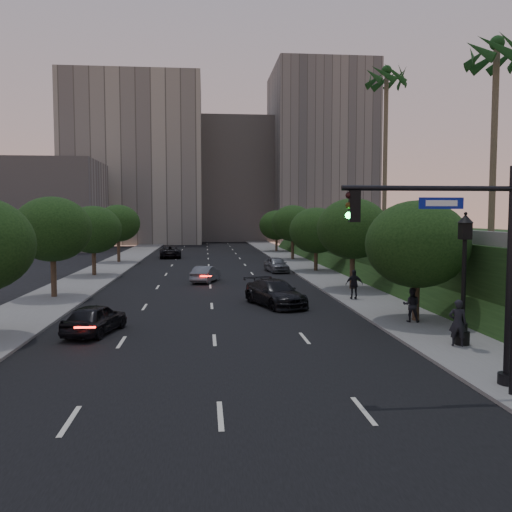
{
  "coord_description": "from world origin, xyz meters",
  "views": [
    {
      "loc": [
        -0.38,
        -18.42,
        5.48
      ],
      "look_at": [
        1.97,
        6.48,
        3.6
      ],
      "focal_mm": 38.0,
      "sensor_mm": 36.0,
      "label": 1
    }
  ],
  "objects": [
    {
      "name": "sidewalk_right",
      "position": [
        10.25,
        30.0,
        0.07
      ],
      "size": [
        4.5,
        140.0,
        0.15
      ],
      "primitive_type": "cube",
      "color": "slate",
      "rests_on": "ground"
    },
    {
      "name": "sidewalk_left",
      "position": [
        -10.25,
        30.0,
        0.07
      ],
      "size": [
        4.5,
        140.0,
        0.15
      ],
      "primitive_type": "cube",
      "color": "slate",
      "rests_on": "ground"
    },
    {
      "name": "pedestrian_a",
      "position": [
        9.87,
        2.53,
        1.11
      ],
      "size": [
        0.82,
        0.68,
        1.92
      ],
      "primitive_type": "imported",
      "rotation": [
        0.0,
        0.0,
        2.78
      ],
      "color": "black",
      "rests_on": "sidewalk_right"
    },
    {
      "name": "tree_right_c",
      "position": [
        10.3,
        33.0,
        4.02
      ],
      "size": [
        5.2,
        5.2,
        6.24
      ],
      "color": "#38281C",
      "rests_on": "ground"
    },
    {
      "name": "palm_far",
      "position": [
        16.0,
        30.0,
        17.64
      ],
      "size": [
        3.2,
        3.2,
        15.5
      ],
      "color": "#4C4233",
      "rests_on": "embankment"
    },
    {
      "name": "embankment",
      "position": [
        22.0,
        28.0,
        2.0
      ],
      "size": [
        18.0,
        90.0,
        4.0
      ],
      "primitive_type": "cube",
      "color": "black",
      "rests_on": "ground"
    },
    {
      "name": "office_block_mid",
      "position": [
        6.0,
        102.0,
        13.0
      ],
      "size": [
        22.0,
        18.0,
        26.0
      ],
      "primitive_type": "cube",
      "color": "#9D9790",
      "rests_on": "ground"
    },
    {
      "name": "tree_left_b",
      "position": [
        -10.3,
        18.0,
        4.58
      ],
      "size": [
        5.0,
        5.0,
        6.71
      ],
      "color": "#38281C",
      "rests_on": "ground"
    },
    {
      "name": "tree_right_a",
      "position": [
        10.3,
        8.0,
        4.02
      ],
      "size": [
        5.2,
        5.2,
        6.24
      ],
      "color": "#38281C",
      "rests_on": "ground"
    },
    {
      "name": "road_surface",
      "position": [
        0.0,
        30.0,
        0.01
      ],
      "size": [
        16.0,
        140.0,
        0.02
      ],
      "primitive_type": "cube",
      "color": "black",
      "rests_on": "ground"
    },
    {
      "name": "tree_left_c",
      "position": [
        -10.3,
        31.0,
        4.21
      ],
      "size": [
        5.0,
        5.0,
        6.34
      ],
      "color": "#38281C",
      "rests_on": "ground"
    },
    {
      "name": "sedan_near_right",
      "position": [
        3.82,
        13.8,
        0.79
      ],
      "size": [
        3.87,
        5.86,
        1.58
      ],
      "primitive_type": "imported",
      "rotation": [
        0.0,
        0.0,
        0.33
      ],
      "color": "black",
      "rests_on": "ground"
    },
    {
      "name": "office_block_right",
      "position": [
        24.0,
        96.0,
        18.0
      ],
      "size": [
        20.0,
        22.0,
        36.0
      ],
      "primitive_type": "cube",
      "color": "slate",
      "rests_on": "ground"
    },
    {
      "name": "palm_mid",
      "position": [
        17.5,
        14.0,
        15.32
      ],
      "size": [
        3.2,
        3.2,
        13.0
      ],
      "color": "#4C4233",
      "rests_on": "embankment"
    },
    {
      "name": "parapet_wall",
      "position": [
        13.5,
        28.0,
        4.35
      ],
      "size": [
        0.35,
        90.0,
        0.7
      ],
      "primitive_type": "cube",
      "color": "slate",
      "rests_on": "embankment"
    },
    {
      "name": "office_block_filler",
      "position": [
        -26.0,
        70.0,
        7.0
      ],
      "size": [
        18.0,
        16.0,
        14.0
      ],
      "primitive_type": "cube",
      "color": "#9D9790",
      "rests_on": "ground"
    },
    {
      "name": "sedan_near_left",
      "position": [
        -5.47,
        6.86,
        0.72
      ],
      "size": [
        2.69,
        4.51,
        1.44
      ],
      "primitive_type": "imported",
      "rotation": [
        0.0,
        0.0,
        2.89
      ],
      "color": "black",
      "rests_on": "ground"
    },
    {
      "name": "tree_left_d",
      "position": [
        -10.3,
        45.0,
        4.58
      ],
      "size": [
        5.0,
        5.0,
        6.71
      ],
      "color": "#38281C",
      "rests_on": "ground"
    },
    {
      "name": "street_lamp",
      "position": [
        10.18,
        2.72,
        2.63
      ],
      "size": [
        0.64,
        0.64,
        5.62
      ],
      "color": "black",
      "rests_on": "ground"
    },
    {
      "name": "ground",
      "position": [
        0.0,
        0.0,
        0.0
      ],
      "size": [
        160.0,
        160.0,
        0.0
      ],
      "primitive_type": "plane",
      "color": "black",
      "rests_on": "ground"
    },
    {
      "name": "pedestrian_b",
      "position": [
        9.89,
        7.55,
        1.01
      ],
      "size": [
        1.01,
        0.9,
        1.72
      ],
      "primitive_type": "imported",
      "rotation": [
        0.0,
        0.0,
        2.79
      ],
      "color": "black",
      "rests_on": "sidewalk_right"
    },
    {
      "name": "sedan_mid_left",
      "position": [
        -0.34,
        25.83,
        0.68
      ],
      "size": [
        2.56,
        4.37,
        1.36
      ],
      "primitive_type": "imported",
      "rotation": [
        0.0,
        0.0,
        2.85
      ],
      "color": "#595C62",
      "rests_on": "ground"
    },
    {
      "name": "tree_right_e",
      "position": [
        10.3,
        62.0,
        4.02
      ],
      "size": [
        5.2,
        5.2,
        6.24
      ],
      "color": "#38281C",
      "rests_on": "ground"
    },
    {
      "name": "sedan_far_left",
      "position": [
        -4.88,
        51.98,
        0.79
      ],
      "size": [
        3.1,
        5.92,
        1.59
      ],
      "primitive_type": "imported",
      "rotation": [
        0.0,
        0.0,
        3.23
      ],
      "color": "black",
      "rests_on": "ground"
    },
    {
      "name": "office_block_left",
      "position": [
        -14.0,
        92.0,
        16.0
      ],
      "size": [
        26.0,
        20.0,
        32.0
      ],
      "primitive_type": "cube",
      "color": "gray",
      "rests_on": "ground"
    },
    {
      "name": "tree_right_b",
      "position": [
        10.3,
        20.0,
        4.52
      ],
      "size": [
        5.2,
        5.2,
        6.74
      ],
      "color": "#38281C",
      "rests_on": "ground"
    },
    {
      "name": "sedan_far_right",
      "position": [
        6.47,
        33.2,
        0.74
      ],
      "size": [
        2.31,
        4.53,
        1.48
      ],
      "primitive_type": "imported",
      "rotation": [
        0.0,
        0.0,
        0.13
      ],
      "color": "slate",
      "rests_on": "ground"
    },
    {
      "name": "pedestrian_c",
      "position": [
        9.07,
        15.07,
        1.09
      ],
      "size": [
        1.13,
        0.53,
        1.89
      ],
      "primitive_type": "imported",
      "rotation": [
        0.0,
        0.0,
        3.08
      ],
      "color": "black",
      "rests_on": "sidewalk_right"
    },
    {
      "name": "tree_right_d",
      "position": [
        10.3,
        47.0,
        4.52
      ],
      "size": [
        5.2,
        5.2,
        6.74
      ],
      "color": "#38281C",
      "rests_on": "ground"
    },
    {
      "name": "traffic_signal_mast",
      "position": [
        8.01,
        -2.47,
        3.67
      ],
      "size": [
        5.68,
        0.56,
        7.0
      ],
      "color": "black",
      "rests_on": "ground"
    }
  ]
}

